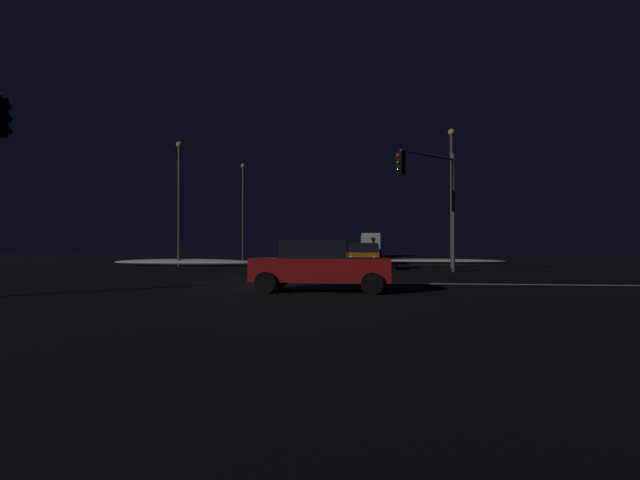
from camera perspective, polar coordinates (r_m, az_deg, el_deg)
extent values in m
cube|color=black|center=(18.85, -6.70, -5.08)|extent=(120.00, 120.00, 0.10)
cube|color=white|center=(26.70, -2.70, -3.68)|extent=(0.35, 13.72, 0.01)
cube|color=yellow|center=(38.18, 0.15, -2.78)|extent=(22.00, 0.15, 0.01)
cube|color=white|center=(18.72, 18.35, -4.92)|extent=(13.72, 0.40, 0.01)
ellipsoid|color=white|center=(35.02, -15.42, -2.54)|extent=(10.50, 1.50, 0.50)
ellipsoid|color=white|center=(40.05, 13.11, -2.41)|extent=(11.28, 1.50, 0.36)
cube|color=#C66014|center=(28.95, 5.18, -2.12)|extent=(1.80, 4.20, 0.70)
cube|color=black|center=(29.15, 5.19, -0.89)|extent=(1.60, 2.00, 0.55)
cylinder|color=black|center=(27.41, 6.98, -2.94)|extent=(0.22, 0.64, 0.64)
cylinder|color=black|center=(27.46, 3.21, -2.93)|extent=(0.22, 0.64, 0.64)
cylinder|color=black|center=(30.50, 6.95, -2.71)|extent=(0.22, 0.64, 0.64)
cylinder|color=black|center=(30.55, 3.57, -2.71)|extent=(0.22, 0.64, 0.64)
sphere|color=#F9EFC6|center=(26.82, 6.45, -2.13)|extent=(0.22, 0.22, 0.22)
sphere|color=#F9EFC6|center=(26.86, 3.67, -2.13)|extent=(0.22, 0.22, 0.22)
cube|color=slate|center=(35.33, 4.68, -1.87)|extent=(1.80, 4.20, 0.70)
cube|color=black|center=(35.52, 4.69, -0.85)|extent=(1.60, 2.00, 0.55)
cylinder|color=black|center=(33.77, 6.12, -2.51)|extent=(0.22, 0.64, 0.64)
cylinder|color=black|center=(33.83, 3.07, -2.51)|extent=(0.22, 0.64, 0.64)
cylinder|color=black|center=(36.87, 6.17, -2.36)|extent=(0.22, 0.64, 0.64)
cylinder|color=black|center=(36.93, 3.37, -2.36)|extent=(0.22, 0.64, 0.64)
sphere|color=#F9EFC6|center=(33.19, 5.68, -1.85)|extent=(0.22, 0.22, 0.22)
sphere|color=#F9EFC6|center=(33.24, 3.43, -1.85)|extent=(0.22, 0.22, 0.22)
cube|color=navy|center=(41.25, 5.70, -1.70)|extent=(1.80, 4.20, 0.70)
cube|color=black|center=(41.44, 5.70, -0.83)|extent=(1.60, 2.00, 0.55)
cylinder|color=black|center=(39.70, 6.96, -2.24)|extent=(0.22, 0.64, 0.64)
cylinder|color=black|center=(39.73, 4.36, -2.24)|extent=(0.22, 0.64, 0.64)
cylinder|color=black|center=(42.80, 6.94, -2.13)|extent=(0.22, 0.64, 0.64)
cylinder|color=black|center=(42.83, 4.53, -2.13)|extent=(0.22, 0.64, 0.64)
sphere|color=#F9EFC6|center=(39.12, 6.60, -1.68)|extent=(0.22, 0.22, 0.22)
sphere|color=#F9EFC6|center=(39.14, 4.69, -1.68)|extent=(0.22, 0.22, 0.22)
cube|color=silver|center=(47.30, 5.29, -1.57)|extent=(1.80, 4.20, 0.70)
cube|color=black|center=(47.49, 5.30, -0.81)|extent=(1.60, 2.00, 0.55)
cylinder|color=black|center=(45.74, 6.38, -2.03)|extent=(0.22, 0.64, 0.64)
cylinder|color=black|center=(45.79, 4.12, -2.04)|extent=(0.22, 0.64, 0.64)
cylinder|color=black|center=(48.84, 6.40, -1.95)|extent=(0.22, 0.64, 0.64)
cylinder|color=black|center=(48.88, 4.28, -1.95)|extent=(0.22, 0.64, 0.64)
sphere|color=#F9EFC6|center=(45.17, 6.05, -1.54)|extent=(0.22, 0.22, 0.22)
sphere|color=#F9EFC6|center=(45.20, 4.40, -1.55)|extent=(0.22, 0.22, 0.22)
cube|color=#B7B7BC|center=(53.57, 5.70, -1.46)|extent=(1.80, 4.20, 0.70)
cube|color=black|center=(53.76, 5.70, -0.80)|extent=(1.60, 2.00, 0.55)
cylinder|color=black|center=(52.02, 6.66, -1.87)|extent=(0.22, 0.64, 0.64)
cylinder|color=black|center=(52.05, 4.68, -1.87)|extent=(0.22, 0.64, 0.64)
cylinder|color=black|center=(55.12, 6.66, -1.81)|extent=(0.22, 0.64, 0.64)
cylinder|color=black|center=(55.15, 4.79, -1.81)|extent=(0.22, 0.64, 0.64)
sphere|color=#F9EFC6|center=(51.44, 6.38, -1.44)|extent=(0.22, 0.22, 0.22)
sphere|color=#F9EFC6|center=(51.46, 4.93, -1.44)|extent=(0.22, 0.22, 0.22)
cube|color=black|center=(58.77, 6.12, -1.40)|extent=(1.80, 4.20, 0.70)
cube|color=black|center=(58.97, 6.12, -0.79)|extent=(1.60, 2.00, 0.55)
cylinder|color=black|center=(57.23, 7.01, -1.76)|extent=(0.22, 0.64, 0.64)
cylinder|color=black|center=(57.25, 5.21, -1.77)|extent=(0.22, 0.64, 0.64)
cylinder|color=black|center=(60.33, 6.99, -1.71)|extent=(0.22, 0.64, 0.64)
cylinder|color=black|center=(60.34, 5.28, -1.71)|extent=(0.22, 0.64, 0.64)
sphere|color=#F9EFC6|center=(56.65, 6.76, -1.37)|extent=(0.22, 0.22, 0.22)
sphere|color=#F9EFC6|center=(56.66, 5.44, -1.37)|extent=(0.22, 0.22, 0.22)
cube|color=beige|center=(62.15, 5.97, -0.47)|extent=(2.40, 2.20, 2.30)
cube|color=silver|center=(66.65, 6.02, -0.36)|extent=(2.40, 5.00, 2.60)
cylinder|color=black|center=(62.75, 7.07, -1.52)|extent=(0.28, 0.96, 0.96)
cylinder|color=black|center=(62.79, 4.88, -1.52)|extent=(0.28, 0.96, 0.96)
cylinder|color=black|center=(67.45, 7.04, -1.46)|extent=(0.28, 0.96, 0.96)
cylinder|color=black|center=(67.48, 5.01, -1.47)|extent=(0.28, 0.96, 0.96)
sphere|color=#F9EFC6|center=(61.00, 6.75, -1.03)|extent=(0.26, 0.26, 0.26)
sphere|color=#F9EFC6|center=(61.02, 5.15, -1.03)|extent=(0.26, 0.26, 0.26)
cube|color=maroon|center=(14.97, 0.20, -3.47)|extent=(4.20, 1.80, 0.70)
cube|color=black|center=(14.98, -0.56, -1.07)|extent=(2.00, 1.60, 0.55)
cylinder|color=black|center=(15.80, 6.19, -4.59)|extent=(0.64, 0.22, 0.64)
cylinder|color=black|center=(14.00, 6.12, -5.09)|extent=(0.64, 0.22, 0.64)
cylinder|color=black|center=(16.12, -4.93, -4.51)|extent=(0.64, 0.22, 0.64)
cylinder|color=black|center=(14.37, -6.39, -4.98)|extent=(0.64, 0.22, 0.64)
sphere|color=#F9EFC6|center=(15.53, 8.28, -3.18)|extent=(0.22, 0.22, 0.22)
sphere|color=#F9EFC6|center=(14.23, 8.43, -3.40)|extent=(0.22, 0.22, 0.22)
cylinder|color=#4C4C51|center=(27.07, 15.34, 3.09)|extent=(0.18, 0.18, 6.34)
cylinder|color=#4C4C51|center=(25.80, 12.56, 9.69)|extent=(3.01, 3.01, 0.12)
cube|color=black|center=(24.15, 9.43, 8.89)|extent=(0.46, 0.46, 1.05)
sphere|color=red|center=(24.09, 9.17, 9.75)|extent=(0.22, 0.22, 0.22)
sphere|color=black|center=(24.03, 9.17, 8.94)|extent=(0.22, 0.22, 0.22)
sphere|color=black|center=(23.98, 9.17, 8.13)|extent=(0.22, 0.22, 0.22)
cube|color=black|center=(16.46, -33.26, 11.87)|extent=(0.46, 0.46, 1.05)
sphere|color=red|center=(16.55, -32.69, 13.02)|extent=(0.22, 0.22, 0.22)
sphere|color=black|center=(16.47, -32.69, 11.85)|extent=(0.22, 0.22, 0.22)
sphere|color=black|center=(16.40, -32.70, 10.68)|extent=(0.22, 0.22, 0.22)
cylinder|color=#424247|center=(32.39, 15.18, 4.41)|extent=(0.20, 0.20, 8.53)
sphere|color=#F9AD47|center=(33.08, 15.16, 12.10)|extent=(0.44, 0.44, 0.44)
cylinder|color=#424247|center=(34.74, -16.18, 3.77)|extent=(0.20, 0.20, 8.16)
sphere|color=#F9AD47|center=(35.33, -16.16, 10.68)|extent=(0.44, 0.44, 0.44)
cylinder|color=#424247|center=(49.88, -9.00, 3.08)|extent=(0.20, 0.20, 9.34)
sphere|color=#F9AD47|center=(50.43, -8.99, 8.58)|extent=(0.44, 0.44, 0.44)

